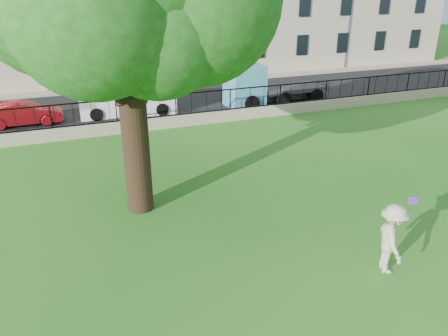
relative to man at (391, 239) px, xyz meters
name	(u,v)px	position (x,y,z in m)	size (l,w,h in m)	color
ground	(290,246)	(-1.81, 1.88, -0.95)	(120.00, 120.00, 0.00)	#1E6618
retaining_wall	(176,121)	(-1.81, 13.88, -0.65)	(50.00, 0.40, 0.60)	gray
iron_railing	(176,105)	(-1.81, 13.88, 0.21)	(50.00, 0.05, 1.13)	black
street	(156,105)	(-1.81, 18.58, -0.94)	(60.00, 9.00, 0.01)	black
sidewalk	(139,86)	(-1.81, 23.78, -0.89)	(60.00, 1.40, 0.12)	gray
man	(391,239)	(0.00, 0.00, 0.00)	(1.22, 0.70, 1.89)	beige
frisbee	(413,201)	(0.73, 0.23, 0.84)	(0.27, 0.27, 0.03)	#7B29EA
red_sedan	(24,114)	(-9.14, 17.00, -0.32)	(1.32, 3.78, 1.24)	#AE151B
white_van	(127,94)	(-3.70, 17.28, 0.15)	(5.24, 2.04, 2.20)	white
blue_truck	(274,83)	(5.01, 16.28, 0.30)	(5.92, 2.10, 2.48)	#59A8D1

